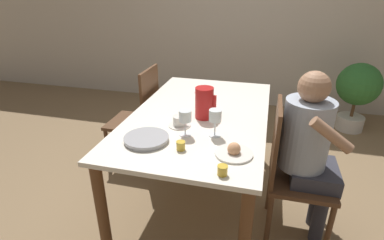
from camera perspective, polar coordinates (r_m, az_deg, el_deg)
name	(u,v)px	position (r m, az deg, el deg)	size (l,w,h in m)	color
ground_plane	(199,195)	(2.61, 1.41, -14.05)	(20.00, 20.00, 0.00)	#7F6647
wall_back	(240,10)	(4.31, 9.05, 19.93)	(10.00, 0.06, 2.60)	beige
dining_table	(200,125)	(2.26, 1.58, -0.97)	(0.97, 1.65, 0.76)	silver
chair_person_side	(290,170)	(2.12, 18.22, -9.08)	(0.42, 0.42, 0.96)	#51331E
chair_opposite	(139,116)	(2.84, -9.98, 0.71)	(0.42, 0.42, 0.96)	#51331E
person_seated	(310,145)	(2.06, 21.49, -4.46)	(0.39, 0.41, 1.17)	#33333D
red_pitcher	(204,103)	(2.10, 2.35, 3.31)	(0.15, 0.13, 0.22)	red
wine_glass_water	(215,117)	(1.84, 4.45, 0.60)	(0.08, 0.08, 0.18)	white
wine_glass_juice	(185,117)	(1.84, -1.32, 0.50)	(0.08, 0.08, 0.17)	white
teacup_near_person	(180,122)	(2.01, -2.38, -0.31)	(0.15, 0.15, 0.07)	silver
serving_tray	(146,139)	(1.84, -8.67, -3.57)	(0.27, 0.27, 0.03)	#9E9EA3
bread_plate	(234,152)	(1.70, 7.97, -5.97)	(0.22, 0.22, 0.07)	silver
jam_jar_amber	(222,170)	(1.52, 5.83, -9.42)	(0.05, 0.05, 0.05)	gold
jam_jar_red	(181,145)	(1.72, -2.15, -4.81)	(0.05, 0.05, 0.05)	gold
potted_plant	(358,89)	(3.98, 29.02, 5.13)	(0.49, 0.49, 0.82)	beige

